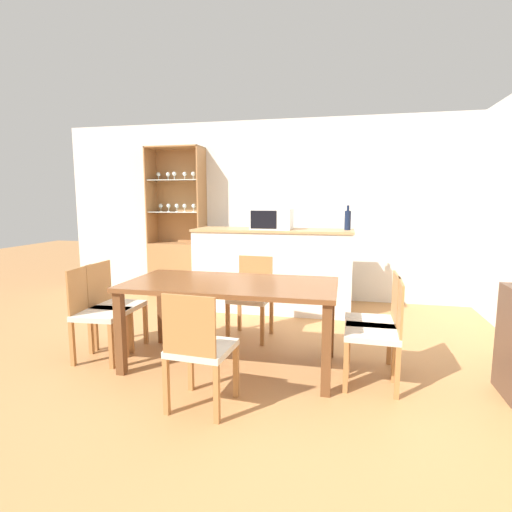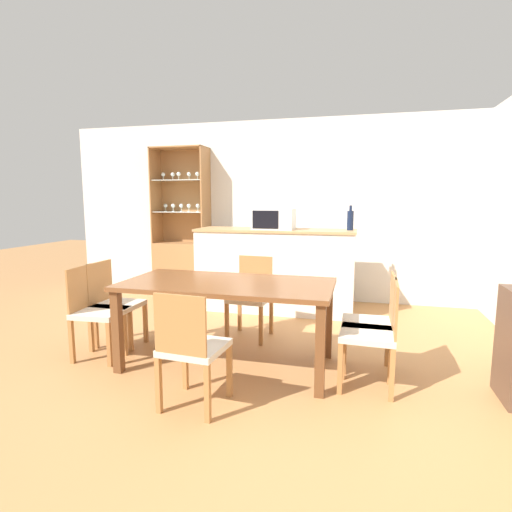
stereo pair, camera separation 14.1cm
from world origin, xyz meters
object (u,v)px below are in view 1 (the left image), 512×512
(dining_chair_side_right_near, at_px, (378,332))
(dining_chair_side_left_far, at_px, (114,305))
(dining_chair_side_left_near, at_px, (97,313))
(wine_bottle, at_px, (348,220))
(dining_chair_head_far, at_px, (251,296))
(dining_chair_side_right_far, at_px, (375,322))
(dining_table, at_px, (231,292))
(dining_chair_head_near, at_px, (199,349))
(microwave, at_px, (272,219))
(display_cabinet, at_px, (178,255))

(dining_chair_side_right_near, bearing_deg, dining_chair_side_left_far, 86.27)
(dining_chair_side_left_near, distance_m, wine_bottle, 3.05)
(dining_chair_side_right_near, bearing_deg, dining_chair_head_far, 56.10)
(dining_chair_side_right_far, bearing_deg, wine_bottle, 7.72)
(dining_table, relative_size, dining_chair_side_left_near, 2.14)
(dining_chair_head_far, relative_size, dining_chair_side_right_far, 1.00)
(dining_chair_side_left_near, bearing_deg, dining_chair_head_near, 59.31)
(dining_chair_side_left_far, distance_m, microwave, 2.20)
(display_cabinet, bearing_deg, dining_chair_side_left_near, -83.15)
(display_cabinet, height_order, dining_table, display_cabinet)
(dining_chair_side_left_near, height_order, wine_bottle, wine_bottle)
(dining_table, distance_m, dining_chair_head_near, 0.79)
(dining_chair_side_right_near, height_order, dining_chair_side_right_far, same)
(dining_chair_head_near, distance_m, wine_bottle, 2.89)
(display_cabinet, relative_size, dining_chair_side_left_near, 2.61)
(dining_table, bearing_deg, dining_chair_side_right_near, -6.36)
(dining_chair_head_far, distance_m, wine_bottle, 1.65)
(dining_chair_head_far, distance_m, dining_chair_side_left_far, 1.36)
(dining_chair_head_far, xyz_separation_m, dining_chair_side_right_near, (1.20, -0.89, 0.00))
(dining_chair_side_left_near, xyz_separation_m, dining_chair_head_near, (1.20, -0.62, 0.00))
(dining_chair_head_far, height_order, dining_chair_side_left_near, same)
(dining_chair_head_far, relative_size, dining_chair_head_near, 1.00)
(display_cabinet, bearing_deg, microwave, -19.68)
(dining_chair_side_right_far, relative_size, dining_chair_head_near, 1.00)
(dining_chair_side_right_far, xyz_separation_m, dining_chair_side_left_near, (-2.41, -0.27, 0.00))
(dining_chair_head_near, height_order, wine_bottle, wine_bottle)
(microwave, distance_m, wine_bottle, 0.94)
(dining_chair_side_right_far, bearing_deg, dining_chair_head_far, 62.38)
(dining_table, xyz_separation_m, dining_chair_head_near, (-0.00, -0.76, -0.22))
(dining_chair_head_far, height_order, dining_chair_head_near, same)
(dining_table, distance_m, dining_chair_side_right_near, 1.23)
(dining_chair_side_left_far, distance_m, wine_bottle, 2.88)
(dining_chair_head_near, bearing_deg, dining_chair_side_left_far, 148.00)
(dining_chair_side_right_far, bearing_deg, dining_chair_side_right_near, 179.74)
(display_cabinet, distance_m, dining_chair_head_near, 3.44)
(dining_chair_side_right_near, height_order, dining_chair_side_left_near, same)
(wine_bottle, bearing_deg, dining_chair_side_right_near, -83.08)
(dining_chair_side_right_near, bearing_deg, dining_chair_head_near, 119.78)
(wine_bottle, bearing_deg, dining_chair_side_right_far, -82.03)
(dining_chair_side_right_near, distance_m, dining_chair_side_right_far, 0.27)
(dining_chair_side_right_near, xyz_separation_m, dining_chair_head_near, (-1.21, -0.62, 0.00))
(dining_chair_side_right_far, height_order, dining_chair_head_near, same)
(dining_chair_side_right_far, bearing_deg, display_cabinet, 50.67)
(microwave, bearing_deg, dining_chair_head_far, -91.33)
(dining_chair_side_left_far, bearing_deg, dining_chair_side_right_far, 90.63)
(dining_chair_side_right_near, distance_m, dining_chair_head_near, 1.36)
(display_cabinet, relative_size, microwave, 4.33)
(dining_chair_head_near, xyz_separation_m, wine_bottle, (0.97, 2.62, 0.76))
(display_cabinet, distance_m, dining_chair_side_right_near, 3.67)
(dining_chair_side_left_near, xyz_separation_m, wine_bottle, (2.17, 2.00, 0.76))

